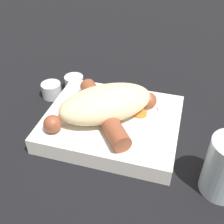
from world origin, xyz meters
TOP-DOWN VIEW (x-y plane):
  - ground_plane at (0.00, 0.00)m, footprint 3.00×3.00m
  - food_tray at (0.00, 0.00)m, footprint 0.23×0.19m
  - bread_roll at (0.01, 0.00)m, footprint 0.18×0.17m
  - sausage at (0.01, 0.01)m, footprint 0.17×0.16m
  - pickled_veggies at (-0.05, -0.04)m, footprint 0.07×0.07m
  - condiment_cup_near at (0.12, -0.11)m, footprint 0.04×0.04m
  - condiment_cup_far at (0.15, -0.07)m, footprint 0.04×0.04m

SIDE VIEW (x-z plane):
  - ground_plane at x=0.00m, z-range 0.00..0.00m
  - condiment_cup_near at x=0.12m, z-range 0.00..0.03m
  - condiment_cup_far at x=0.15m, z-range 0.00..0.03m
  - food_tray at x=0.00m, z-range 0.00..0.03m
  - pickled_veggies at x=-0.05m, z-range 0.03..0.04m
  - sausage at x=0.01m, z-range 0.03..0.06m
  - bread_roll at x=0.01m, z-range 0.03..0.08m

